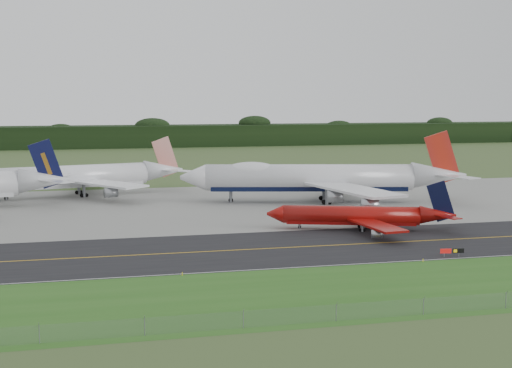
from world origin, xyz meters
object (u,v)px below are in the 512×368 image
object	(u,v)px
jet_red_737	(361,216)
taxiway_sign	(452,251)
jet_ba_747	(319,178)
jet_star_tail	(80,177)

from	to	relation	value
jet_red_737	taxiway_sign	distance (m)	28.46
jet_ba_747	jet_star_tail	bearing A→B (deg)	156.01
jet_ba_747	jet_star_tail	size ratio (longest dim) A/B	1.23
jet_ba_747	taxiway_sign	distance (m)	67.85
jet_star_tail	taxiway_sign	bearing A→B (deg)	-55.73
jet_star_tail	taxiway_sign	size ratio (longest dim) A/B	14.35
jet_red_737	jet_star_tail	xyz separation A→B (m)	(-58.75, 67.67, 2.48)
jet_red_737	jet_star_tail	size ratio (longest dim) A/B	0.63
jet_red_737	taxiway_sign	world-z (taller)	jet_red_737
jet_ba_747	jet_star_tail	xyz separation A→B (m)	(-62.46, 27.79, -1.10)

